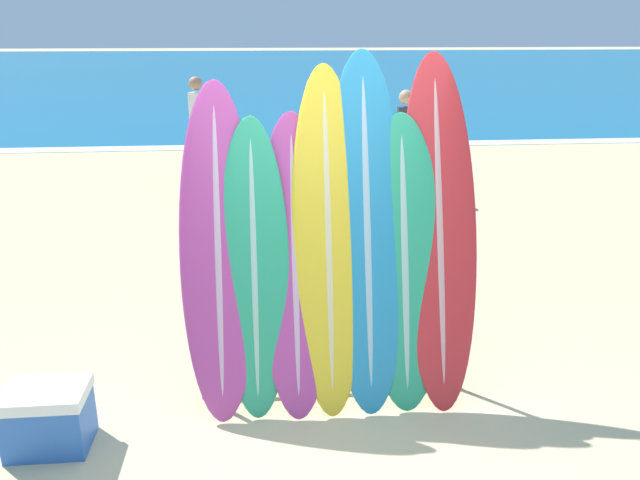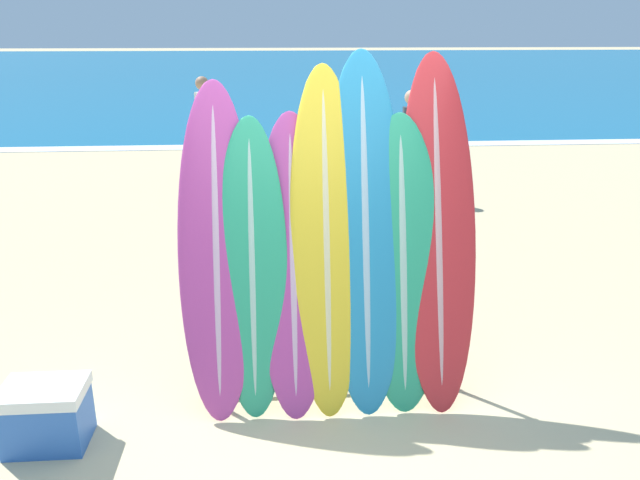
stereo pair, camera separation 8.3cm
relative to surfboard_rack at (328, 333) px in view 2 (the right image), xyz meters
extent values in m
plane|color=#CCB789|center=(-0.15, -0.55, -0.49)|extent=(160.00, 160.00, 0.00)
cube|color=#146693|center=(-0.15, 39.92, -0.49)|extent=(120.00, 60.00, 0.00)
cube|color=white|center=(-0.15, 10.22, -0.49)|extent=(120.00, 0.60, 0.01)
cylinder|color=gray|center=(-0.93, 0.00, -0.04)|extent=(0.04, 0.04, 0.92)
cylinder|color=gray|center=(0.93, 0.00, -0.04)|extent=(0.04, 0.04, 0.92)
cylinder|color=gray|center=(0.00, 0.00, 0.40)|extent=(1.91, 0.04, 0.04)
cylinder|color=gray|center=(0.00, 0.00, -0.37)|extent=(1.91, 0.04, 0.04)
ellipsoid|color=#B23D8E|center=(-0.77, 0.04, 0.65)|extent=(0.54, 0.81, 2.28)
ellipsoid|color=#CAA1BE|center=(-0.77, 0.04, 0.65)|extent=(0.10, 0.79, 2.20)
ellipsoid|color=#289E70|center=(-0.53, 0.00, 0.53)|extent=(0.49, 0.68, 2.05)
ellipsoid|color=#9AC3B3|center=(-0.53, 0.00, 0.53)|extent=(0.09, 0.66, 1.97)
ellipsoid|color=#B23D8E|center=(-0.25, 0.02, 0.54)|extent=(0.52, 0.77, 2.06)
ellipsoid|color=#CAA1BE|center=(-0.25, 0.02, 0.54)|extent=(0.09, 0.75, 1.98)
ellipsoid|color=yellow|center=(-0.01, 0.06, 0.70)|extent=(0.52, 0.86, 2.39)
ellipsoid|color=beige|center=(-0.01, 0.06, 0.70)|extent=(0.09, 0.84, 2.29)
ellipsoid|color=teal|center=(0.27, 0.08, 0.75)|extent=(0.58, 0.88, 2.48)
ellipsoid|color=#98BACC|center=(0.27, 0.08, 0.75)|extent=(0.10, 0.86, 2.39)
ellipsoid|color=#289E70|center=(0.53, 0.01, 0.53)|extent=(0.58, 0.70, 2.05)
ellipsoid|color=#9AC3B3|center=(0.53, 0.01, 0.53)|extent=(0.11, 0.68, 1.97)
ellipsoid|color=red|center=(0.79, 0.08, 0.74)|extent=(0.55, 0.91, 2.46)
ellipsoid|color=#D19A9C|center=(0.79, 0.08, 0.74)|extent=(0.10, 0.88, 2.36)
cylinder|color=tan|center=(1.86, 5.57, -0.09)|extent=(0.11, 0.11, 0.80)
cylinder|color=tan|center=(1.68, 5.58, -0.09)|extent=(0.11, 0.11, 0.80)
cube|color=gold|center=(1.77, 5.57, 0.19)|extent=(0.23, 0.15, 0.24)
cube|color=#2D333D|center=(1.77, 5.57, 0.62)|extent=(0.25, 0.16, 0.63)
sphere|color=tan|center=(1.77, 5.57, 1.09)|extent=(0.23, 0.23, 0.23)
cylinder|color=#A87A5B|center=(-1.54, 7.31, -0.07)|extent=(0.12, 0.12, 0.85)
cylinder|color=#A87A5B|center=(-1.68, 7.42, -0.07)|extent=(0.12, 0.12, 0.85)
cube|color=#282D38|center=(-1.61, 7.36, 0.22)|extent=(0.28, 0.26, 0.25)
cube|color=white|center=(-1.61, 7.36, 0.68)|extent=(0.30, 0.29, 0.66)
sphere|color=#A87A5B|center=(-1.61, 7.36, 1.17)|extent=(0.24, 0.24, 0.24)
cube|color=#2D60B7|center=(-1.88, -0.47, -0.32)|extent=(0.51, 0.36, 0.35)
cube|color=white|center=(-1.88, -0.47, -0.10)|extent=(0.53, 0.38, 0.08)
camera|label=1|loc=(-0.44, -4.05, 2.12)|focal=35.00mm
camera|label=2|loc=(-0.36, -4.06, 2.12)|focal=35.00mm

